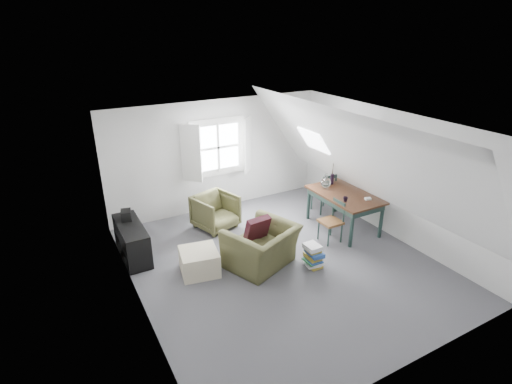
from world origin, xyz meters
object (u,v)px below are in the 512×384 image
ottoman (199,261)px  magazine_stack (313,256)px  armchair_near (261,264)px  armchair_far (216,227)px  dining_table (344,198)px  dining_chair_far (324,192)px  dining_chair_near (332,221)px  media_shelf (133,243)px

ottoman → magazine_stack: size_ratio=1.48×
armchair_near → ottoman: 1.11m
armchair_far → ottoman: ottoman is taller
dining_table → dining_chair_far: 0.86m
armchair_near → armchair_far: (-0.14, 1.69, 0.00)m
magazine_stack → dining_table: bearing=32.0°
ottoman → dining_chair_near: 2.71m
armchair_near → ottoman: (-1.05, 0.32, 0.21)m
dining_chair_near → dining_table: bearing=120.6°
armchair_near → magazine_stack: 0.94m
dining_chair_far → magazine_stack: bearing=50.8°
media_shelf → magazine_stack: media_shelf is taller
armchair_far → magazine_stack: 2.37m
ottoman → dining_table: (3.24, 0.08, 0.46)m
armchair_near → media_shelf: size_ratio=0.92×
dining_table → media_shelf: (-4.12, 0.96, -0.38)m
dining_chair_far → dining_table: bearing=83.4°
dining_chair_near → magazine_stack: dining_chair_near is taller
dining_table → dining_chair_near: 0.68m
ottoman → dining_chair_near: bearing=-4.9°
armchair_far → media_shelf: 1.84m
dining_chair_far → media_shelf: size_ratio=0.74×
dining_table → dining_chair_near: bearing=-152.1°
armchair_near → magazine_stack: size_ratio=2.71×
armchair_near → dining_chair_near: 1.70m
armchair_near → media_shelf: media_shelf is taller
media_shelf → armchair_far: bearing=14.8°
dining_chair_near → magazine_stack: 1.06m
ottoman → dining_table: size_ratio=0.40×
dining_table → media_shelf: size_ratio=1.24×
dining_chair_far → dining_chair_near: size_ratio=1.11×
armchair_far → ottoman: 1.66m
dining_chair_near → magazine_stack: bearing=-55.5°
magazine_stack → armchair_far: bearing=112.8°
armchair_far → ottoman: bearing=-140.7°
ottoman → dining_table: 3.27m
dining_table → magazine_stack: bearing=-149.7°
armchair_far → dining_table: bearing=-46.1°
armchair_far → dining_chair_near: dining_chair_near is taller
armchair_far → dining_chair_far: bearing=-27.7°
armchair_far → magazine_stack: magazine_stack is taller
media_shelf → dining_table: bearing=-8.7°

